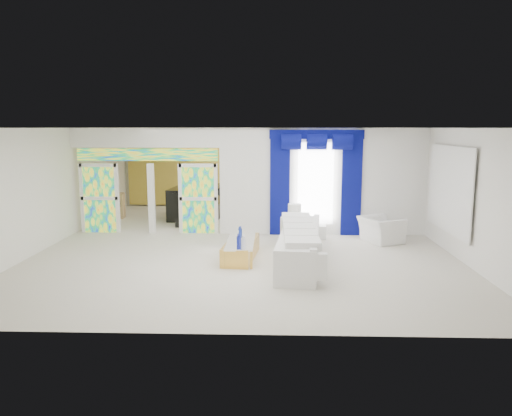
{
  "coord_description": "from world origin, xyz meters",
  "views": [
    {
      "loc": [
        0.69,
        -12.81,
        3.01
      ],
      "look_at": [
        0.3,
        -1.2,
        1.1
      ],
      "focal_mm": 34.45,
      "sensor_mm": 36.0,
      "label": 1
    }
  ],
  "objects_px": {
    "console_table": "(305,232)",
    "grand_piano": "(198,202)",
    "armchair": "(381,230)",
    "coffee_table": "(241,249)",
    "white_sofa": "(300,246)"
  },
  "relations": [
    {
      "from": "white_sofa",
      "to": "coffee_table",
      "type": "height_order",
      "value": "white_sofa"
    },
    {
      "from": "coffee_table",
      "to": "grand_piano",
      "type": "height_order",
      "value": "grand_piano"
    },
    {
      "from": "coffee_table",
      "to": "console_table",
      "type": "distance_m",
      "value": 2.68
    },
    {
      "from": "grand_piano",
      "to": "console_table",
      "type": "bearing_deg",
      "value": -36.26
    },
    {
      "from": "armchair",
      "to": "grand_piano",
      "type": "relative_size",
      "value": 0.5
    },
    {
      "from": "console_table",
      "to": "coffee_table",
      "type": "bearing_deg",
      "value": -127.53
    },
    {
      "from": "white_sofa",
      "to": "grand_piano",
      "type": "height_order",
      "value": "grand_piano"
    },
    {
      "from": "console_table",
      "to": "grand_piano",
      "type": "xyz_separation_m",
      "value": [
        -3.43,
        3.04,
        0.33
      ]
    },
    {
      "from": "console_table",
      "to": "grand_piano",
      "type": "distance_m",
      "value": 4.59
    },
    {
      "from": "console_table",
      "to": "armchair",
      "type": "relative_size",
      "value": 1.09
    },
    {
      "from": "coffee_table",
      "to": "armchair",
      "type": "bearing_deg",
      "value": 25.64
    },
    {
      "from": "coffee_table",
      "to": "console_table",
      "type": "relative_size",
      "value": 1.66
    },
    {
      "from": "coffee_table",
      "to": "armchair",
      "type": "relative_size",
      "value": 1.81
    },
    {
      "from": "console_table",
      "to": "armchair",
      "type": "xyz_separation_m",
      "value": [
        1.97,
        -0.4,
        0.15
      ]
    },
    {
      "from": "white_sofa",
      "to": "coffee_table",
      "type": "distance_m",
      "value": 1.39
    }
  ]
}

